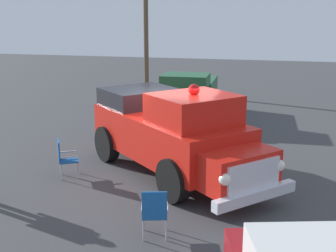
{
  "coord_description": "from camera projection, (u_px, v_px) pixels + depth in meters",
  "views": [
    {
      "loc": [
        2.75,
        -11.32,
        4.3
      ],
      "look_at": [
        -0.06,
        0.02,
        1.29
      ],
      "focal_mm": 47.93,
      "sensor_mm": 36.0,
      "label": 1
    }
  ],
  "objects": [
    {
      "name": "traffic_cone",
      "position": [
        140.0,
        132.0,
        15.16
      ],
      "size": [
        0.4,
        0.4,
        0.64
      ],
      "color": "orange",
      "rests_on": "ground"
    },
    {
      "name": "utility_pole",
      "position": [
        146.0,
        24.0,
        24.05
      ],
      "size": [
        0.26,
        1.7,
        6.96
      ],
      "color": "brown",
      "rests_on": "ground"
    },
    {
      "name": "lawn_chair_by_car",
      "position": [
        154.0,
        210.0,
        8.59
      ],
      "size": [
        0.62,
        0.61,
        1.02
      ],
      "color": "#B7BABF",
      "rests_on": "ground"
    },
    {
      "name": "vintage_fire_truck",
      "position": [
        173.0,
        131.0,
        11.89
      ],
      "size": [
        5.83,
        5.64,
        2.59
      ],
      "color": "black",
      "rests_on": "ground"
    },
    {
      "name": "lawn_chair_spare",
      "position": [
        64.0,
        156.0,
        11.81
      ],
      "size": [
        0.67,
        0.67,
        1.02
      ],
      "color": "#B7BABF",
      "rests_on": "ground"
    },
    {
      "name": "parked_pickup",
      "position": [
        189.0,
        93.0,
        18.54
      ],
      "size": [
        2.18,
        4.86,
        1.9
      ],
      "color": "black",
      "rests_on": "ground"
    },
    {
      "name": "ground_plane",
      "position": [
        170.0,
        172.0,
        12.35
      ],
      "size": [
        60.0,
        60.0,
        0.0
      ],
      "primitive_type": "plane",
      "color": "#424244"
    }
  ]
}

